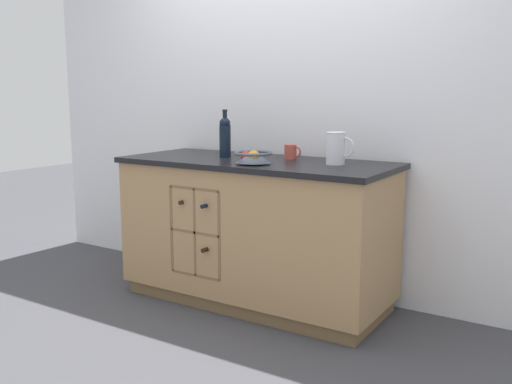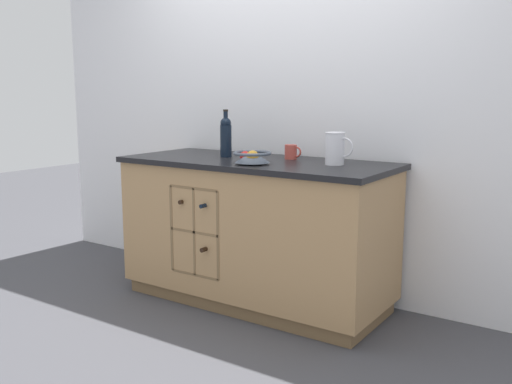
# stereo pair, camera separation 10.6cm
# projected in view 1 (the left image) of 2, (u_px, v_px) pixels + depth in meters

# --- Properties ---
(ground_plane) EXTENTS (14.00, 14.00, 0.00)m
(ground_plane) POSITION_uv_depth(u_px,v_px,m) (256.00, 301.00, 3.77)
(ground_plane) COLOR #424247
(back_wall) EXTENTS (4.40, 0.06, 2.55)m
(back_wall) POSITION_uv_depth(u_px,v_px,m) (289.00, 105.00, 3.89)
(back_wall) COLOR white
(back_wall) RESTS_ON ground_plane
(kitchen_island) EXTENTS (1.76, 0.76, 0.94)m
(kitchen_island) POSITION_uv_depth(u_px,v_px,m) (256.00, 231.00, 3.68)
(kitchen_island) COLOR brown
(kitchen_island) RESTS_ON ground_plane
(fruit_bowl) EXTENTS (0.23, 0.23, 0.08)m
(fruit_bowl) POSITION_uv_depth(u_px,v_px,m) (253.00, 156.00, 3.39)
(fruit_bowl) COLOR #4C5666
(fruit_bowl) RESTS_ON kitchen_island
(white_pitcher) EXTENTS (0.18, 0.12, 0.19)m
(white_pitcher) POSITION_uv_depth(u_px,v_px,m) (336.00, 148.00, 3.36)
(white_pitcher) COLOR white
(white_pitcher) RESTS_ON kitchen_island
(ceramic_mug) EXTENTS (0.12, 0.08, 0.09)m
(ceramic_mug) POSITION_uv_depth(u_px,v_px,m) (291.00, 152.00, 3.65)
(ceramic_mug) COLOR #B7473D
(ceramic_mug) RESTS_ON kitchen_island
(standing_wine_bottle) EXTENTS (0.08, 0.08, 0.31)m
(standing_wine_bottle) POSITION_uv_depth(u_px,v_px,m) (225.00, 136.00, 3.75)
(standing_wine_bottle) COLOR black
(standing_wine_bottle) RESTS_ON kitchen_island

